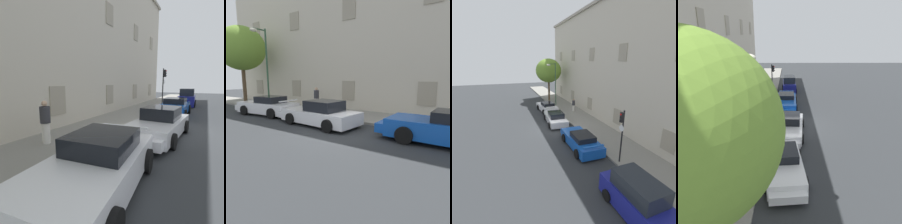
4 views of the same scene
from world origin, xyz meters
TOP-DOWN VIEW (x-y plane):
  - ground_plane at (0.00, 0.00)m, footprint 80.00×80.00m
  - sidewalk at (0.00, 3.80)m, footprint 60.00×3.53m
  - building_facade at (-0.00, 7.15)m, footprint 35.90×3.67m
  - sportscar_red_lead at (-6.74, 0.80)m, footprint 4.80×2.33m
  - sportscar_yellow_flank at (-1.72, 0.55)m, footprint 4.99×2.36m
  - sportscar_white_middle at (4.50, 0.82)m, footprint 5.09×2.16m
  - hatchback_parked at (11.39, 0.52)m, footprint 3.88×1.86m
  - traffic_light at (7.67, 2.32)m, footprint 0.44×0.36m
  - pedestrian_admiring at (-4.99, 4.19)m, footprint 0.55×0.55m

SIDE VIEW (x-z plane):
  - ground_plane at x=0.00m, z-range 0.00..0.00m
  - sidewalk at x=0.00m, z-range 0.00..0.14m
  - sportscar_yellow_flank at x=-1.72m, z-range -0.10..1.28m
  - sportscar_red_lead at x=-6.74m, z-range -0.07..1.26m
  - sportscar_white_middle at x=4.50m, z-range -0.06..1.28m
  - hatchback_parked at x=11.39m, z-range -0.10..1.81m
  - pedestrian_admiring at x=-4.99m, z-range 0.15..1.85m
  - traffic_light at x=7.67m, z-range 0.81..4.52m
  - building_facade at x=0.00m, z-range 0.02..13.09m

